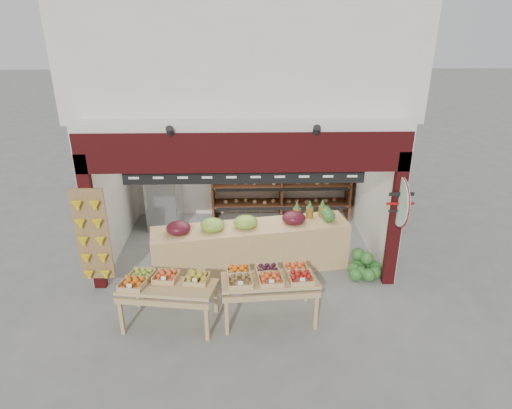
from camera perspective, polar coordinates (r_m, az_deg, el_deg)
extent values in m
plane|color=slate|center=(9.80, -1.37, -6.49)|extent=(60.00, 60.00, 0.00)
cube|color=silver|center=(11.28, -1.47, 6.06)|extent=(5.76, 0.18, 3.00)
cube|color=silver|center=(10.09, -17.53, 2.72)|extent=(0.18, 3.38, 3.00)
cube|color=silver|center=(10.08, 14.64, 3.04)|extent=(0.18, 3.38, 3.00)
cube|color=silver|center=(9.25, -1.56, 12.06)|extent=(5.76, 3.38, 0.12)
cube|color=silver|center=(10.18, -1.64, 19.64)|extent=(6.36, 4.60, 2.40)
cube|color=black|center=(7.75, -1.54, 6.57)|extent=(5.70, 0.14, 0.70)
cube|color=black|center=(8.70, -19.88, -2.31)|extent=(0.22, 0.14, 2.65)
cube|color=black|center=(8.68, 17.04, -1.95)|extent=(0.22, 0.14, 2.65)
cube|color=black|center=(7.93, -1.50, 3.53)|extent=(4.20, 0.05, 0.26)
cylinder|color=white|center=(7.91, -0.79, 5.42)|extent=(0.34, 0.05, 0.34)
cube|color=olive|center=(8.69, -19.77, -3.61)|extent=(0.60, 0.04, 1.80)
cylinder|color=#C1F3DC|center=(8.44, 17.56, 0.38)|extent=(0.04, 0.90, 0.90)
cylinder|color=maroon|center=(8.41, 17.61, 0.31)|extent=(0.01, 0.92, 0.92)
cube|color=brown|center=(11.17, -5.41, 2.45)|extent=(0.05, 0.56, 1.78)
cube|color=brown|center=(11.18, 3.17, 2.54)|extent=(0.05, 0.56, 1.78)
cube|color=brown|center=(11.43, 11.56, 2.56)|extent=(0.05, 0.56, 1.78)
cube|color=brown|center=(11.37, 3.11, 0.18)|extent=(3.34, 0.56, 0.04)
cube|color=brown|center=(11.18, 3.17, 2.54)|extent=(3.34, 0.56, 0.04)
cube|color=brown|center=(11.00, 3.23, 4.97)|extent=(3.34, 0.56, 0.04)
cube|color=brown|center=(10.88, 3.28, 6.91)|extent=(3.34, 0.56, 0.04)
cone|color=brown|center=(10.82, -3.84, 7.56)|extent=(0.32, 0.32, 0.28)
cone|color=brown|center=(10.81, -0.98, 7.60)|extent=(0.32, 0.32, 0.28)
cone|color=brown|center=(10.82, 1.87, 7.61)|extent=(0.32, 0.32, 0.28)
cone|color=brown|center=(10.87, 4.71, 7.61)|extent=(0.32, 0.32, 0.28)
cone|color=brown|center=(10.94, 7.52, 7.59)|extent=(0.32, 0.32, 0.28)
cone|color=brown|center=(11.03, 10.29, 7.55)|extent=(0.32, 0.32, 0.28)
cube|color=#B5B8BC|center=(10.90, -11.49, 1.99)|extent=(0.78, 0.78, 1.95)
cube|color=silver|center=(10.02, -9.93, -5.04)|extent=(0.45, 0.38, 0.34)
cube|color=silver|center=(9.86, -9.76, -3.46)|extent=(0.41, 0.35, 0.28)
cube|color=#144E1A|center=(9.78, -7.08, -5.80)|extent=(0.43, 0.36, 0.28)
cube|color=silver|center=(10.12, -6.40, -4.75)|extent=(0.39, 0.33, 0.26)
cube|color=tan|center=(9.13, -0.61, -5.45)|extent=(3.94, 1.41, 0.97)
ellipsoid|color=#59141E|center=(8.73, -9.67, -2.93)|extent=(0.47, 0.43, 0.26)
ellipsoid|color=#8CB23F|center=(8.76, -5.46, -2.58)|extent=(0.47, 0.43, 0.26)
ellipsoid|color=#8CB23F|center=(8.84, -1.31, -2.23)|extent=(0.47, 0.43, 0.26)
ellipsoid|color=#59141E|center=(9.04, 4.73, -1.68)|extent=(0.47, 0.43, 0.26)
cylinder|color=olive|center=(9.20, 5.11, -1.14)|extent=(0.15, 0.15, 0.22)
cylinder|color=olive|center=(9.28, 6.70, -1.00)|extent=(0.15, 0.15, 0.22)
cylinder|color=olive|center=(9.36, 8.27, -0.86)|extent=(0.15, 0.15, 0.22)
cube|color=tan|center=(7.70, -10.88, -10.06)|extent=(1.62, 1.04, 0.23)
cube|color=tan|center=(7.87, -16.44, -13.46)|extent=(0.07, 0.07, 0.61)
cube|color=tan|center=(7.49, -6.14, -14.66)|extent=(0.07, 0.07, 0.61)
cube|color=tan|center=(8.42, -14.60, -10.51)|extent=(0.07, 0.07, 0.61)
cube|color=tan|center=(8.06, -5.04, -11.44)|extent=(0.07, 0.07, 0.61)
cube|color=tan|center=(7.68, 1.63, -9.43)|extent=(1.64, 0.99, 0.23)
cube|color=tan|center=(7.57, -3.70, -13.97)|extent=(0.06, 0.06, 0.64)
cube|color=tan|center=(7.73, 7.48, -13.24)|extent=(0.06, 0.06, 0.64)
cube|color=tan|center=(8.19, -3.91, -10.67)|extent=(0.06, 0.06, 0.64)
cube|color=tan|center=(8.33, 6.33, -10.08)|extent=(0.06, 0.06, 0.64)
sphere|color=#194D1A|center=(9.24, 12.93, -8.28)|extent=(0.26, 0.26, 0.26)
sphere|color=#194D1A|center=(9.31, 14.62, -8.20)|extent=(0.26, 0.26, 0.26)
sphere|color=#194D1A|center=(9.47, 12.54, -7.39)|extent=(0.26, 0.26, 0.26)
sphere|color=#194D1A|center=(9.54, 14.19, -7.31)|extent=(0.26, 0.26, 0.26)
sphere|color=#194D1A|center=(9.27, 13.71, -6.55)|extent=(0.26, 0.26, 0.26)
sphere|color=#194D1A|center=(9.20, 13.92, -8.55)|extent=(0.26, 0.26, 0.26)
sphere|color=#194D1A|center=(9.33, 12.17, -7.85)|extent=(0.26, 0.26, 0.26)
sphere|color=#194D1A|center=(9.37, 12.64, -6.09)|extent=(0.26, 0.26, 0.26)
sphere|color=#194D1A|center=(9.46, 14.63, -7.65)|extent=(0.26, 0.26, 0.26)
sphere|color=#194D1A|center=(9.15, 12.35, -8.56)|extent=(0.26, 0.26, 0.26)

